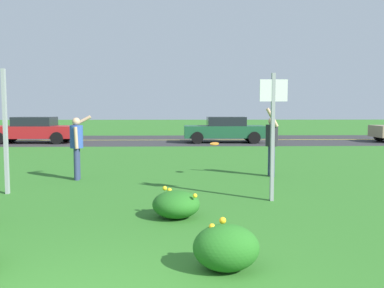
{
  "coord_description": "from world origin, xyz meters",
  "views": [
    {
      "loc": [
        0.88,
        -3.25,
        1.88
      ],
      "look_at": [
        1.19,
        6.83,
        1.03
      ],
      "focal_mm": 38.92,
      "sensor_mm": 36.0,
      "label": 1
    }
  ],
  "objects_px": {
    "person_catcher_dark_shirt": "(272,141)",
    "car_red_center_right": "(34,130)",
    "sign_post_by_roadside": "(273,124)",
    "frisbee_orange": "(214,144)",
    "car_dark_green_center_left": "(225,129)",
    "sign_post_near_path": "(5,132)",
    "person_thrower_blue_shirt": "(77,142)"
  },
  "relations": [
    {
      "from": "sign_post_near_path",
      "to": "car_red_center_right",
      "type": "distance_m",
      "value": 14.69
    },
    {
      "from": "sign_post_by_roadside",
      "to": "person_catcher_dark_shirt",
      "type": "distance_m",
      "value": 3.24
    },
    {
      "from": "person_catcher_dark_shirt",
      "to": "car_red_center_right",
      "type": "bearing_deg",
      "value": 132.04
    },
    {
      "from": "sign_post_by_roadside",
      "to": "car_dark_green_center_left",
      "type": "bearing_deg",
      "value": 87.48
    },
    {
      "from": "sign_post_by_roadside",
      "to": "person_thrower_blue_shirt",
      "type": "relative_size",
      "value": 1.52
    },
    {
      "from": "car_red_center_right",
      "to": "person_catcher_dark_shirt",
      "type": "bearing_deg",
      "value": -47.96
    },
    {
      "from": "sign_post_by_roadside",
      "to": "frisbee_orange",
      "type": "xyz_separation_m",
      "value": [
        -0.91,
        3.24,
        -0.67
      ]
    },
    {
      "from": "sign_post_near_path",
      "to": "car_red_center_right",
      "type": "bearing_deg",
      "value": 106.84
    },
    {
      "from": "sign_post_near_path",
      "to": "car_dark_green_center_left",
      "type": "relative_size",
      "value": 0.61
    },
    {
      "from": "sign_post_by_roadside",
      "to": "frisbee_orange",
      "type": "relative_size",
      "value": 10.3
    },
    {
      "from": "sign_post_near_path",
      "to": "frisbee_orange",
      "type": "height_order",
      "value": "sign_post_near_path"
    },
    {
      "from": "sign_post_by_roadside",
      "to": "car_red_center_right",
      "type": "distance_m",
      "value": 17.98
    },
    {
      "from": "car_dark_green_center_left",
      "to": "car_red_center_right",
      "type": "height_order",
      "value": "same"
    },
    {
      "from": "person_thrower_blue_shirt",
      "to": "car_red_center_right",
      "type": "height_order",
      "value": "person_thrower_blue_shirt"
    },
    {
      "from": "frisbee_orange",
      "to": "car_dark_green_center_left",
      "type": "height_order",
      "value": "car_dark_green_center_left"
    },
    {
      "from": "sign_post_by_roadside",
      "to": "sign_post_near_path",
      "type": "bearing_deg",
      "value": 171.22
    },
    {
      "from": "car_red_center_right",
      "to": "car_dark_green_center_left",
      "type": "bearing_deg",
      "value": 0.0
    },
    {
      "from": "sign_post_by_roadside",
      "to": "person_catcher_dark_shirt",
      "type": "xyz_separation_m",
      "value": [
        0.68,
        3.11,
        -0.58
      ]
    },
    {
      "from": "sign_post_near_path",
      "to": "person_thrower_blue_shirt",
      "type": "xyz_separation_m",
      "value": [
        1.11,
        1.82,
        -0.38
      ]
    },
    {
      "from": "sign_post_near_path",
      "to": "sign_post_by_roadside",
      "type": "bearing_deg",
      "value": -8.78
    },
    {
      "from": "person_thrower_blue_shirt",
      "to": "frisbee_orange",
      "type": "relative_size",
      "value": 6.8
    },
    {
      "from": "frisbee_orange",
      "to": "person_catcher_dark_shirt",
      "type": "bearing_deg",
      "value": -4.68
    },
    {
      "from": "sign_post_by_roadside",
      "to": "frisbee_orange",
      "type": "height_order",
      "value": "sign_post_by_roadside"
    },
    {
      "from": "person_thrower_blue_shirt",
      "to": "car_red_center_right",
      "type": "xyz_separation_m",
      "value": [
        -5.36,
        12.23,
        -0.26
      ]
    },
    {
      "from": "sign_post_by_roadside",
      "to": "person_thrower_blue_shirt",
      "type": "distance_m",
      "value": 5.39
    },
    {
      "from": "car_red_center_right",
      "to": "frisbee_orange",
      "type": "bearing_deg",
      "value": -52.18
    },
    {
      "from": "sign_post_near_path",
      "to": "sign_post_by_roadside",
      "type": "relative_size",
      "value": 1.06
    },
    {
      "from": "person_thrower_blue_shirt",
      "to": "person_catcher_dark_shirt",
      "type": "height_order",
      "value": "person_catcher_dark_shirt"
    },
    {
      "from": "person_catcher_dark_shirt",
      "to": "person_thrower_blue_shirt",
      "type": "bearing_deg",
      "value": -175.63
    },
    {
      "from": "person_thrower_blue_shirt",
      "to": "car_red_center_right",
      "type": "distance_m",
      "value": 13.35
    },
    {
      "from": "sign_post_near_path",
      "to": "person_catcher_dark_shirt",
      "type": "height_order",
      "value": "sign_post_near_path"
    },
    {
      "from": "sign_post_near_path",
      "to": "person_catcher_dark_shirt",
      "type": "relative_size",
      "value": 1.44
    }
  ]
}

